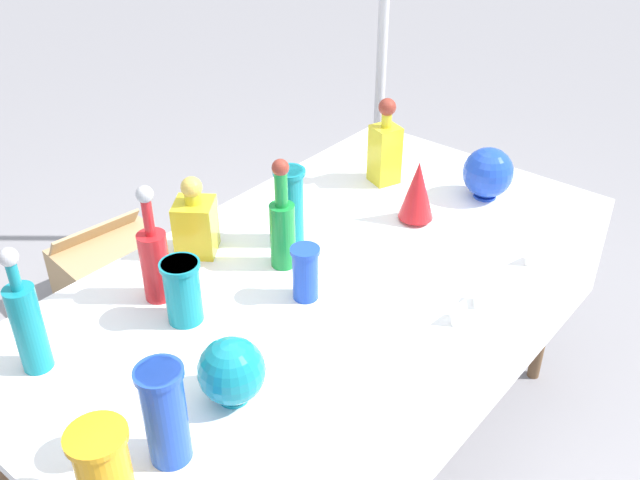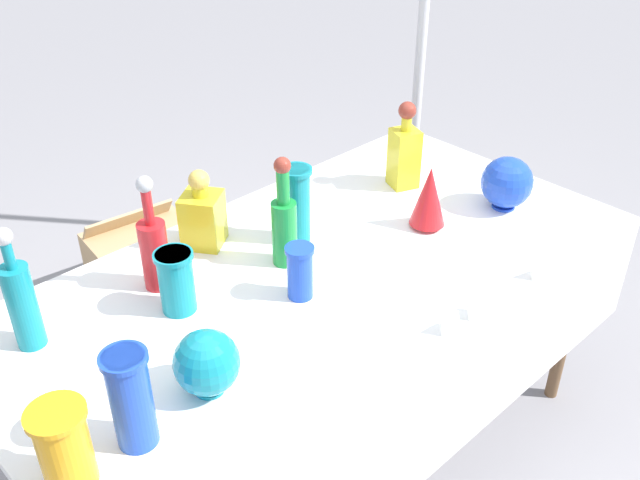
{
  "view_description": "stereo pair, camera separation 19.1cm",
  "coord_description": "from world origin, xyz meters",
  "px_view_note": "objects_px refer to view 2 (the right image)",
  "views": [
    {
      "loc": [
        -1.24,
        -1.02,
        1.89
      ],
      "look_at": [
        0.0,
        0.0,
        0.86
      ],
      "focal_mm": 40.0,
      "sensor_mm": 36.0,
      "label": 1
    },
    {
      "loc": [
        -1.11,
        -1.16,
        1.89
      ],
      "look_at": [
        0.0,
        0.0,
        0.86
      ],
      "focal_mm": 40.0,
      "sensor_mm": 36.0,
      "label": 2
    }
  ],
  "objects_px": {
    "tall_bottle_1": "(21,301)",
    "cardboard_box_behind_left": "(149,264)",
    "slender_vase_1": "(300,270)",
    "round_bowl_0": "(207,363)",
    "square_decanter_0": "(404,152)",
    "slender_vase_0": "(64,445)",
    "slender_vase_2": "(297,203)",
    "tall_bottle_0": "(154,248)",
    "canopy_pole": "(419,67)",
    "square_decanter_1": "(202,215)",
    "tall_bottle_2": "(284,223)",
    "slender_vase_4": "(131,397)",
    "round_bowl_1": "(507,183)",
    "fluted_vase_0": "(429,197)",
    "slender_vase_3": "(176,280)"
  },
  "relations": [
    {
      "from": "tall_bottle_1",
      "to": "cardboard_box_behind_left",
      "type": "bearing_deg",
      "value": 48.86
    },
    {
      "from": "slender_vase_1",
      "to": "round_bowl_0",
      "type": "bearing_deg",
      "value": -162.81
    },
    {
      "from": "slender_vase_1",
      "to": "round_bowl_0",
      "type": "relative_size",
      "value": 0.97
    },
    {
      "from": "tall_bottle_1",
      "to": "slender_vase_1",
      "type": "relative_size",
      "value": 2.15
    },
    {
      "from": "cardboard_box_behind_left",
      "to": "square_decanter_0",
      "type": "bearing_deg",
      "value": -66.97
    },
    {
      "from": "slender_vase_0",
      "to": "slender_vase_2",
      "type": "xyz_separation_m",
      "value": [
        0.89,
        0.34,
        0.02
      ]
    },
    {
      "from": "tall_bottle_0",
      "to": "tall_bottle_1",
      "type": "distance_m",
      "value": 0.35
    },
    {
      "from": "tall_bottle_1",
      "to": "canopy_pole",
      "type": "xyz_separation_m",
      "value": [
        1.92,
        0.4,
        -0.0
      ]
    },
    {
      "from": "square_decanter_1",
      "to": "tall_bottle_1",
      "type": "bearing_deg",
      "value": -172.2
    },
    {
      "from": "tall_bottle_2",
      "to": "square_decanter_0",
      "type": "xyz_separation_m",
      "value": [
        0.58,
        0.07,
        -0.0
      ]
    },
    {
      "from": "square_decanter_1",
      "to": "canopy_pole",
      "type": "bearing_deg",
      "value": 13.47
    },
    {
      "from": "slender_vase_2",
      "to": "tall_bottle_0",
      "type": "bearing_deg",
      "value": 168.41
    },
    {
      "from": "slender_vase_1",
      "to": "slender_vase_4",
      "type": "height_order",
      "value": "slender_vase_4"
    },
    {
      "from": "tall_bottle_1",
      "to": "slender_vase_1",
      "type": "distance_m",
      "value": 0.67
    },
    {
      "from": "tall_bottle_1",
      "to": "tall_bottle_2",
      "type": "relative_size",
      "value": 1.0
    },
    {
      "from": "cardboard_box_behind_left",
      "to": "canopy_pole",
      "type": "xyz_separation_m",
      "value": [
        1.1,
        -0.53,
        0.75
      ]
    },
    {
      "from": "square_decanter_0",
      "to": "canopy_pole",
      "type": "xyz_separation_m",
      "value": [
        0.67,
        0.49,
        0.0
      ]
    },
    {
      "from": "slender_vase_0",
      "to": "slender_vase_1",
      "type": "distance_m",
      "value": 0.73
    },
    {
      "from": "square_decanter_0",
      "to": "round_bowl_1",
      "type": "relative_size",
      "value": 1.73
    },
    {
      "from": "tall_bottle_0",
      "to": "slender_vase_0",
      "type": "distance_m",
      "value": 0.64
    },
    {
      "from": "slender_vase_0",
      "to": "slender_vase_4",
      "type": "relative_size",
      "value": 0.81
    },
    {
      "from": "fluted_vase_0",
      "to": "cardboard_box_behind_left",
      "type": "height_order",
      "value": "fluted_vase_0"
    },
    {
      "from": "slender_vase_0",
      "to": "slender_vase_3",
      "type": "xyz_separation_m",
      "value": [
        0.45,
        0.31,
        -0.01
      ]
    },
    {
      "from": "tall_bottle_1",
      "to": "round_bowl_0",
      "type": "relative_size",
      "value": 2.09
    },
    {
      "from": "tall_bottle_1",
      "to": "slender_vase_2",
      "type": "relative_size",
      "value": 1.39
    },
    {
      "from": "slender_vase_0",
      "to": "round_bowl_1",
      "type": "height_order",
      "value": "slender_vase_0"
    },
    {
      "from": "slender_vase_1",
      "to": "tall_bottle_1",
      "type": "bearing_deg",
      "value": 152.84
    },
    {
      "from": "tall_bottle_2",
      "to": "slender_vase_0",
      "type": "xyz_separation_m",
      "value": [
        -0.79,
        -0.28,
        -0.03
      ]
    },
    {
      "from": "slender_vase_3",
      "to": "cardboard_box_behind_left",
      "type": "xyz_separation_m",
      "value": [
        0.49,
        1.07,
        -0.71
      ]
    },
    {
      "from": "square_decanter_0",
      "to": "slender_vase_2",
      "type": "height_order",
      "value": "square_decanter_0"
    },
    {
      "from": "fluted_vase_0",
      "to": "canopy_pole",
      "type": "xyz_separation_m",
      "value": [
        0.81,
        0.71,
        0.02
      ]
    },
    {
      "from": "slender_vase_3",
      "to": "slender_vase_0",
      "type": "bearing_deg",
      "value": -146.01
    },
    {
      "from": "cardboard_box_behind_left",
      "to": "square_decanter_1",
      "type": "bearing_deg",
      "value": -106.57
    },
    {
      "from": "fluted_vase_0",
      "to": "cardboard_box_behind_left",
      "type": "bearing_deg",
      "value": 102.98
    },
    {
      "from": "slender_vase_4",
      "to": "tall_bottle_1",
      "type": "bearing_deg",
      "value": 93.08
    },
    {
      "from": "tall_bottle_1",
      "to": "slender_vase_3",
      "type": "xyz_separation_m",
      "value": [
        0.33,
        -0.13,
        -0.04
      ]
    },
    {
      "from": "square_decanter_1",
      "to": "slender_vase_0",
      "type": "xyz_separation_m",
      "value": [
        -0.68,
        -0.51,
        0.0
      ]
    },
    {
      "from": "tall_bottle_2",
      "to": "canopy_pole",
      "type": "relative_size",
      "value": 0.14
    },
    {
      "from": "round_bowl_1",
      "to": "tall_bottle_2",
      "type": "bearing_deg",
      "value": 160.7
    },
    {
      "from": "cardboard_box_behind_left",
      "to": "slender_vase_3",
      "type": "bearing_deg",
      "value": -114.48
    },
    {
      "from": "tall_bottle_2",
      "to": "cardboard_box_behind_left",
      "type": "bearing_deg",
      "value": 82.18
    },
    {
      "from": "slender_vase_0",
      "to": "canopy_pole",
      "type": "bearing_deg",
      "value": 22.35
    },
    {
      "from": "canopy_pole",
      "to": "fluted_vase_0",
      "type": "bearing_deg",
      "value": -138.83
    },
    {
      "from": "fluted_vase_0",
      "to": "tall_bottle_0",
      "type": "bearing_deg",
      "value": 158.19
    },
    {
      "from": "square_decanter_0",
      "to": "round_bowl_0",
      "type": "distance_m",
      "value": 1.09
    },
    {
      "from": "square_decanter_0",
      "to": "canopy_pole",
      "type": "relative_size",
      "value": 0.13
    },
    {
      "from": "fluted_vase_0",
      "to": "round_bowl_1",
      "type": "relative_size",
      "value": 1.16
    },
    {
      "from": "tall_bottle_2",
      "to": "cardboard_box_behind_left",
      "type": "xyz_separation_m",
      "value": [
        0.15,
        1.09,
        -0.75
      ]
    },
    {
      "from": "slender_vase_3",
      "to": "round_bowl_1",
      "type": "xyz_separation_m",
      "value": [
        1.04,
        -0.27,
        -0.0
      ]
    },
    {
      "from": "slender_vase_1",
      "to": "canopy_pole",
      "type": "distance_m",
      "value": 1.5
    }
  ]
}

